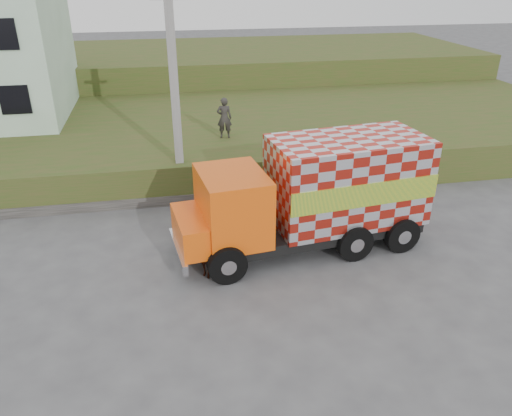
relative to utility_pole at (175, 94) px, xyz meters
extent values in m
plane|color=#474749|center=(1.00, -4.60, -4.08)|extent=(120.00, 120.00, 0.00)
cube|color=#324F1A|center=(1.00, 5.40, -3.33)|extent=(40.00, 12.00, 1.50)
cube|color=#324F1A|center=(1.00, 17.40, -2.58)|extent=(40.00, 12.00, 3.00)
cube|color=#595651|center=(-1.00, -0.40, -3.88)|extent=(16.00, 0.50, 0.40)
cube|color=gray|center=(0.00, 0.00, -0.08)|extent=(0.30, 0.30, 8.00)
cube|color=black|center=(3.77, -4.43, -3.41)|extent=(7.21, 3.10, 0.36)
cube|color=#EB530C|center=(1.33, -4.73, -2.28)|extent=(2.12, 2.57, 2.05)
cube|color=#EB530C|center=(0.15, -4.87, -2.89)|extent=(1.28, 2.27, 0.92)
cube|color=silver|center=(5.00, -4.28, -1.92)|extent=(4.99, 3.02, 2.67)
cube|color=yellow|center=(5.15, -5.52, -1.92)|extent=(4.69, 0.62, 0.72)
cube|color=yellow|center=(4.84, -3.03, -1.92)|extent=(4.69, 0.62, 0.72)
cube|color=silver|center=(-0.36, -4.94, -3.51)|extent=(0.44, 2.36, 0.31)
cylinder|color=black|center=(0.96, -5.96, -3.51)|extent=(1.17, 0.50, 1.13)
cylinder|color=black|center=(0.67, -3.62, -3.51)|extent=(1.17, 0.50, 1.13)
cylinder|color=black|center=(4.94, -5.47, -3.51)|extent=(1.17, 0.50, 1.13)
cylinder|color=black|center=(4.65, -3.13, -3.51)|extent=(1.17, 0.50, 1.13)
cylinder|color=black|center=(6.57, -5.27, -3.51)|extent=(1.17, 0.50, 1.13)
cylinder|color=black|center=(6.28, -2.93, -3.51)|extent=(1.17, 0.50, 1.13)
imported|color=#39170E|center=(0.37, -5.26, -3.53)|extent=(0.87, 1.40, 1.10)
imported|color=#302C2A|center=(2.06, 2.60, -1.71)|extent=(0.68, 0.49, 1.73)
camera|label=1|loc=(-0.48, -17.83, 4.11)|focal=35.00mm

